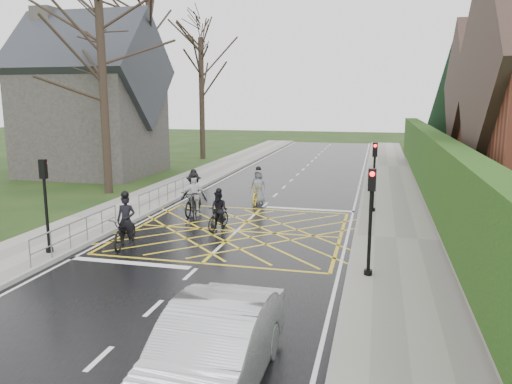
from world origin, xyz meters
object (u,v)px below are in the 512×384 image
at_px(cyclist_mid, 194,198).
at_px(cyclist_lead, 258,191).
at_px(cyclist_back, 219,214).
at_px(car, 211,352).
at_px(cyclist_rear, 126,228).
at_px(cyclist_front, 193,200).

xyz_separation_m(cyclist_mid, cyclist_lead, (2.27, 2.87, -0.10)).
height_order(cyclist_back, car, cyclist_back).
xyz_separation_m(cyclist_back, cyclist_lead, (0.37, 5.12, 0.01)).
relative_size(cyclist_rear, cyclist_lead, 1.11).
height_order(cyclist_rear, cyclist_mid, cyclist_mid).
bearing_deg(cyclist_mid, cyclist_lead, 49.02).
distance_m(cyclist_rear, cyclist_mid, 5.22).
xyz_separation_m(cyclist_mid, car, (5.24, -12.94, 0.05)).
height_order(cyclist_rear, cyclist_lead, cyclist_rear).
bearing_deg(cyclist_front, cyclist_back, -67.68).
bearing_deg(cyclist_rear, car, -61.67).
bearing_deg(cyclist_back, cyclist_mid, 140.39).
height_order(cyclist_mid, car, cyclist_mid).
relative_size(cyclist_rear, cyclist_front, 1.06).
xyz_separation_m(cyclist_rear, cyclist_lead, (2.83, 8.06, 0.00)).
bearing_deg(car, cyclist_front, 112.26).
height_order(cyclist_front, cyclist_lead, cyclist_front).
bearing_deg(cyclist_back, car, -62.40).
relative_size(cyclist_rear, cyclist_back, 1.23).
distance_m(cyclist_front, car, 13.56).
distance_m(cyclist_back, cyclist_lead, 5.14).
bearing_deg(cyclist_lead, cyclist_mid, -128.80).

